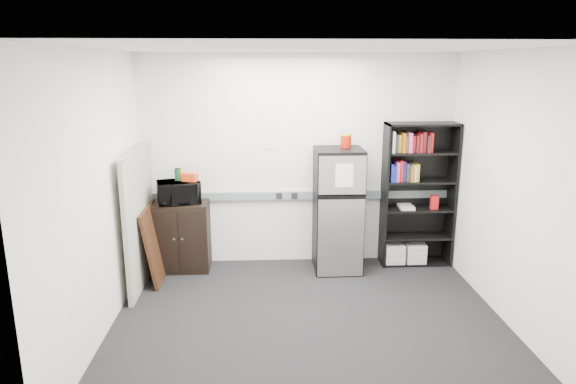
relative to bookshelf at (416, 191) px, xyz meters
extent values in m
plane|color=black|center=(-1.51, -1.57, -0.97)|extent=(4.00, 4.00, 0.00)
cube|color=white|center=(-1.51, 0.18, 0.38)|extent=(4.00, 0.02, 2.70)
cube|color=white|center=(0.49, -1.57, 0.38)|extent=(0.02, 3.50, 2.70)
cube|color=white|center=(-3.51, -1.57, 0.38)|extent=(0.02, 3.50, 2.70)
cube|color=white|center=(-1.51, -1.57, 1.73)|extent=(4.00, 3.50, 0.02)
cube|color=slate|center=(-1.51, 0.15, -0.07)|extent=(3.92, 0.05, 0.10)
cube|color=white|center=(-1.86, 0.18, 0.58)|extent=(0.14, 0.00, 0.10)
cube|color=black|center=(-0.41, -0.01, -0.05)|extent=(0.02, 0.34, 1.85)
cube|color=black|center=(0.46, -0.01, -0.05)|extent=(0.02, 0.34, 1.85)
cube|color=black|center=(0.02, 0.16, -0.05)|extent=(0.90, 0.02, 1.85)
cube|color=black|center=(0.02, -0.01, 0.87)|extent=(0.90, 0.34, 0.02)
cube|color=black|center=(0.02, -0.01, -0.95)|extent=(0.85, 0.32, 0.03)
cube|color=black|center=(0.02, -0.01, -0.60)|extent=(0.85, 0.32, 0.03)
cube|color=black|center=(0.02, -0.01, -0.23)|extent=(0.85, 0.32, 0.02)
cube|color=black|center=(0.02, -0.01, 0.14)|extent=(0.85, 0.32, 0.02)
cube|color=black|center=(0.02, -0.01, 0.51)|extent=(0.85, 0.32, 0.02)
cube|color=silver|center=(-0.26, -0.02, -0.81)|extent=(0.25, 0.30, 0.25)
cube|color=silver|center=(0.02, -0.02, -0.81)|extent=(0.25, 0.30, 0.25)
cube|color=gray|center=(-3.41, -0.49, -0.17)|extent=(0.05, 1.30, 1.60)
cube|color=#B2B2B7|center=(-3.41, -0.49, 0.64)|extent=(0.06, 1.30, 0.02)
cube|color=black|center=(-3.01, -0.06, -0.53)|extent=(0.70, 0.44, 0.88)
cube|color=black|center=(-3.18, -0.29, -0.53)|extent=(0.32, 0.01, 0.78)
cube|color=black|center=(-2.84, -0.29, -0.53)|extent=(0.32, 0.01, 0.78)
cylinder|color=#B2B2B7|center=(-3.06, -0.30, -0.49)|extent=(0.02, 0.02, 0.02)
cylinder|color=#B2B2B7|center=(-2.96, -0.30, -0.49)|extent=(0.02, 0.02, 0.02)
imported|color=black|center=(-3.01, -0.08, 0.05)|extent=(0.58, 0.47, 0.28)
cube|color=#1B6027|center=(-3.01, -0.05, 0.26)|extent=(0.08, 0.07, 0.15)
cube|color=#0D3925|center=(-3.01, -0.05, 0.26)|extent=(0.08, 0.06, 0.15)
cube|color=gold|center=(-2.98, -0.05, 0.26)|extent=(0.08, 0.06, 0.14)
cube|color=red|center=(-2.86, -0.10, 0.24)|extent=(0.20, 0.15, 0.10)
cube|color=black|center=(-1.03, -0.14, -0.20)|extent=(0.58, 0.58, 1.54)
cube|color=#AFAFB4|center=(-1.03, -0.44, 0.32)|extent=(0.56, 0.02, 0.46)
cube|color=#AFAFB4|center=(-1.03, -0.44, -0.46)|extent=(0.56, 0.02, 0.98)
cube|color=black|center=(-1.03, -0.45, 0.06)|extent=(0.56, 0.01, 0.03)
cube|color=white|center=(-1.01, -0.45, 0.32)|extent=(0.21, 0.00, 0.28)
cube|color=black|center=(-1.03, -0.14, 0.57)|extent=(0.58, 0.58, 0.02)
cylinder|color=#AD1A08|center=(-0.93, -0.02, 0.67)|extent=(0.13, 0.13, 0.16)
cylinder|color=gold|center=(-0.93, -0.02, 0.76)|extent=(0.14, 0.14, 0.02)
cube|color=black|center=(-3.28, -0.39, -0.52)|extent=(0.18, 0.71, 0.90)
cube|color=beige|center=(-3.26, -0.39, -0.52)|extent=(0.13, 0.60, 0.76)
camera|label=1|loc=(-1.96, -6.28, 1.60)|focal=32.00mm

